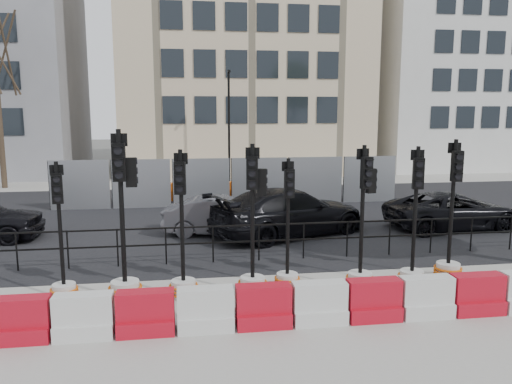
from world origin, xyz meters
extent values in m
plane|color=#51514C|center=(0.00, 0.00, 0.00)|extent=(120.00, 120.00, 0.00)
cube|color=gray|center=(0.00, -3.00, 0.01)|extent=(40.00, 6.00, 0.02)
cube|color=black|center=(0.00, 7.00, 0.01)|extent=(40.00, 14.00, 0.03)
cube|color=gray|center=(0.00, 16.00, 0.01)|extent=(40.00, 4.00, 0.02)
cube|color=beige|center=(2.00, 22.00, 9.00)|extent=(15.00, 10.00, 18.00)
cube|color=silver|center=(17.00, 22.00, 8.00)|extent=(12.00, 9.00, 16.00)
cylinder|color=black|center=(-6.00, 1.20, 0.50)|extent=(0.04, 0.04, 1.00)
cylinder|color=black|center=(-4.80, 1.20, 0.50)|extent=(0.04, 0.04, 1.00)
cylinder|color=black|center=(-3.60, 1.20, 0.50)|extent=(0.04, 0.04, 1.00)
cylinder|color=black|center=(-2.40, 1.20, 0.50)|extent=(0.04, 0.04, 1.00)
cylinder|color=black|center=(-1.20, 1.20, 0.50)|extent=(0.04, 0.04, 1.00)
cylinder|color=black|center=(0.00, 1.20, 0.50)|extent=(0.04, 0.04, 1.00)
cylinder|color=black|center=(1.20, 1.20, 0.50)|extent=(0.04, 0.04, 1.00)
cylinder|color=black|center=(2.40, 1.20, 0.50)|extent=(0.04, 0.04, 1.00)
cylinder|color=black|center=(3.60, 1.20, 0.50)|extent=(0.04, 0.04, 1.00)
cylinder|color=black|center=(4.80, 1.20, 0.50)|extent=(0.04, 0.04, 1.00)
cylinder|color=black|center=(6.00, 1.20, 0.50)|extent=(0.04, 0.04, 1.00)
cylinder|color=black|center=(7.20, 1.20, 0.50)|extent=(0.04, 0.04, 1.00)
cube|color=black|center=(0.00, 1.20, 0.98)|extent=(18.00, 0.04, 0.04)
cube|color=black|center=(0.00, 1.20, 0.55)|extent=(18.00, 0.04, 0.04)
cube|color=gray|center=(-6.00, 9.00, 1.00)|extent=(2.30, 0.05, 2.00)
cylinder|color=black|center=(-7.15, 9.00, 1.00)|extent=(0.05, 0.05, 2.00)
cube|color=gray|center=(-3.60, 9.00, 1.00)|extent=(2.30, 0.05, 2.00)
cylinder|color=black|center=(-4.75, 9.00, 1.00)|extent=(0.05, 0.05, 2.00)
cube|color=gray|center=(-1.20, 9.00, 1.00)|extent=(2.30, 0.05, 2.00)
cylinder|color=black|center=(-2.35, 9.00, 1.00)|extent=(0.05, 0.05, 2.00)
cube|color=gray|center=(1.20, 9.00, 1.00)|extent=(2.30, 0.05, 2.00)
cylinder|color=black|center=(0.05, 9.00, 1.00)|extent=(0.05, 0.05, 2.00)
cube|color=gray|center=(3.60, 9.00, 1.00)|extent=(2.30, 0.05, 2.00)
cylinder|color=black|center=(2.45, 9.00, 1.00)|extent=(0.05, 0.05, 2.00)
cube|color=gray|center=(6.00, 9.00, 1.00)|extent=(2.30, 0.05, 2.00)
cylinder|color=black|center=(4.85, 9.00, 1.00)|extent=(0.05, 0.05, 2.00)
cube|color=#D9480E|center=(-4.00, 10.50, 0.40)|extent=(1.00, 0.40, 0.80)
cube|color=#D9480E|center=(-2.00, 10.50, 0.40)|extent=(1.00, 0.40, 0.80)
cube|color=#D9480E|center=(0.00, 10.50, 0.40)|extent=(1.00, 0.40, 0.80)
cube|color=#D9480E|center=(2.00, 10.50, 0.40)|extent=(1.00, 0.40, 0.80)
cylinder|color=black|center=(0.50, 15.00, 3.00)|extent=(0.12, 0.12, 6.00)
cube|color=black|center=(0.50, 14.75, 5.90)|extent=(0.12, 0.50, 0.12)
cylinder|color=#473828|center=(-11.00, 15.50, 3.15)|extent=(0.28, 0.28, 6.30)
cube|color=red|center=(-4.72, -2.80, 0.15)|extent=(1.00, 0.50, 0.30)
cube|color=red|center=(-4.72, -2.80, 0.55)|extent=(1.00, 0.35, 0.50)
cube|color=silver|center=(-3.67, -2.80, 0.15)|extent=(1.00, 0.50, 0.30)
cube|color=silver|center=(-3.67, -2.80, 0.55)|extent=(1.00, 0.35, 0.50)
cube|color=red|center=(-2.62, -2.80, 0.15)|extent=(1.00, 0.50, 0.30)
cube|color=red|center=(-2.62, -2.80, 0.55)|extent=(1.00, 0.35, 0.50)
cube|color=silver|center=(-1.58, -2.80, 0.15)|extent=(1.00, 0.50, 0.30)
cube|color=silver|center=(-1.58, -2.80, 0.55)|extent=(1.00, 0.35, 0.50)
cube|color=red|center=(-0.52, -2.80, 0.15)|extent=(1.00, 0.50, 0.30)
cube|color=red|center=(-0.52, -2.80, 0.55)|extent=(1.00, 0.35, 0.50)
cube|color=silver|center=(0.53, -2.80, 0.15)|extent=(1.00, 0.50, 0.30)
cube|color=silver|center=(0.53, -2.80, 0.55)|extent=(1.00, 0.35, 0.50)
cube|color=red|center=(1.58, -2.80, 0.15)|extent=(1.00, 0.50, 0.30)
cube|color=red|center=(1.58, -2.80, 0.55)|extent=(1.00, 0.35, 0.50)
cube|color=silver|center=(2.63, -2.80, 0.15)|extent=(1.00, 0.50, 0.30)
cube|color=silver|center=(2.63, -2.80, 0.55)|extent=(1.00, 0.35, 0.50)
cube|color=red|center=(3.67, -2.80, 0.15)|extent=(1.00, 0.50, 0.30)
cube|color=red|center=(3.67, -2.80, 0.55)|extent=(1.00, 0.35, 0.50)
cylinder|color=beige|center=(-4.44, -0.90, 0.18)|extent=(0.48, 0.48, 0.35)
torus|color=#C9530A|center=(-4.44, -0.90, 0.11)|extent=(0.57, 0.57, 0.04)
torus|color=#C9530A|center=(-4.44, -0.90, 0.18)|extent=(0.57, 0.57, 0.04)
torus|color=#C9530A|center=(-4.44, -0.90, 0.25)|extent=(0.57, 0.57, 0.04)
cylinder|color=black|center=(-4.44, -0.90, 1.59)|extent=(0.08, 0.08, 2.65)
cube|color=black|center=(-4.42, -1.01, 2.39)|extent=(0.23, 0.16, 0.62)
cylinder|color=black|center=(-4.41, -1.08, 2.19)|extent=(0.14, 0.07, 0.13)
cylinder|color=black|center=(-4.41, -1.08, 2.39)|extent=(0.14, 0.07, 0.13)
cylinder|color=black|center=(-4.41, -1.08, 2.58)|extent=(0.14, 0.07, 0.13)
cube|color=black|center=(-4.45, -0.85, 2.74)|extent=(0.27, 0.07, 0.21)
cylinder|color=beige|center=(-3.17, -1.14, 0.22)|extent=(0.58, 0.58, 0.43)
torus|color=#C9530A|center=(-3.17, -1.14, 0.13)|extent=(0.70, 0.70, 0.05)
torus|color=#C9530A|center=(-3.17, -1.14, 0.22)|extent=(0.70, 0.70, 0.05)
torus|color=#C9530A|center=(-3.17, -1.14, 0.30)|extent=(0.70, 0.70, 0.05)
cylinder|color=black|center=(-3.17, -1.14, 1.94)|extent=(0.10, 0.10, 3.24)
cube|color=black|center=(-3.16, -1.27, 2.92)|extent=(0.26, 0.16, 0.76)
cylinder|color=black|center=(-3.16, -1.36, 2.68)|extent=(0.16, 0.06, 0.16)
cylinder|color=black|center=(-3.16, -1.36, 2.92)|extent=(0.16, 0.06, 0.16)
cylinder|color=black|center=(-3.16, -1.36, 3.15)|extent=(0.16, 0.06, 0.16)
cube|color=black|center=(-3.17, -1.07, 3.35)|extent=(0.32, 0.04, 0.26)
cube|color=black|center=(-2.95, -1.14, 2.70)|extent=(0.22, 0.14, 0.59)
cylinder|color=beige|center=(-1.97, -1.11, 0.19)|extent=(0.51, 0.51, 0.38)
torus|color=#C9530A|center=(-1.97, -1.11, 0.11)|extent=(0.62, 0.62, 0.05)
torus|color=#C9530A|center=(-1.97, -1.11, 0.19)|extent=(0.62, 0.62, 0.05)
torus|color=#C9530A|center=(-1.97, -1.11, 0.27)|extent=(0.62, 0.62, 0.05)
cylinder|color=black|center=(-1.97, -1.11, 1.72)|extent=(0.09, 0.09, 2.86)
cube|color=black|center=(-1.98, -1.22, 2.57)|extent=(0.25, 0.17, 0.67)
cylinder|color=black|center=(-2.00, -1.29, 2.36)|extent=(0.15, 0.07, 0.14)
cylinder|color=black|center=(-2.00, -1.29, 2.57)|extent=(0.15, 0.07, 0.14)
cylinder|color=black|center=(-2.00, -1.29, 2.78)|extent=(0.15, 0.07, 0.14)
cube|color=black|center=(-1.96, -1.05, 2.95)|extent=(0.29, 0.07, 0.23)
cylinder|color=beige|center=(-0.49, -1.15, 0.20)|extent=(0.53, 0.53, 0.39)
torus|color=#C9530A|center=(-0.49, -1.15, 0.12)|extent=(0.64, 0.64, 0.05)
torus|color=#C9530A|center=(-0.49, -1.15, 0.20)|extent=(0.64, 0.64, 0.05)
torus|color=#C9530A|center=(-0.49, -1.15, 0.28)|extent=(0.64, 0.64, 0.05)
cylinder|color=black|center=(-0.49, -1.15, 1.77)|extent=(0.09, 0.09, 2.95)
cube|color=black|center=(-0.52, -1.27, 2.66)|extent=(0.26, 0.18, 0.69)
cylinder|color=black|center=(-0.53, -1.34, 2.44)|extent=(0.15, 0.08, 0.15)
cylinder|color=black|center=(-0.53, -1.34, 2.66)|extent=(0.15, 0.08, 0.15)
cylinder|color=black|center=(-0.53, -1.34, 2.87)|extent=(0.15, 0.08, 0.15)
cube|color=black|center=(-0.48, -1.09, 3.05)|extent=(0.30, 0.08, 0.24)
cube|color=black|center=(-0.30, -1.19, 2.46)|extent=(0.22, 0.16, 0.54)
cylinder|color=beige|center=(0.32, -0.91, 0.18)|extent=(0.48, 0.48, 0.35)
torus|color=#C9530A|center=(0.32, -0.91, 0.11)|extent=(0.57, 0.57, 0.04)
torus|color=#C9530A|center=(0.32, -0.91, 0.18)|extent=(0.57, 0.57, 0.04)
torus|color=#C9530A|center=(0.32, -0.91, 0.25)|extent=(0.57, 0.57, 0.04)
cylinder|color=black|center=(0.32, -0.91, 1.59)|extent=(0.08, 0.08, 2.65)
cube|color=black|center=(0.32, -1.02, 2.39)|extent=(0.21, 0.13, 0.62)
cylinder|color=black|center=(0.32, -1.09, 2.19)|extent=(0.13, 0.05, 0.13)
cylinder|color=black|center=(0.32, -1.09, 2.39)|extent=(0.13, 0.05, 0.13)
cylinder|color=black|center=(0.32, -1.09, 2.58)|extent=(0.13, 0.05, 0.13)
cube|color=black|center=(0.32, -0.86, 2.74)|extent=(0.27, 0.03, 0.21)
cylinder|color=beige|center=(1.90, -1.18, 0.19)|extent=(0.52, 0.52, 0.39)
torus|color=#C9530A|center=(1.90, -1.18, 0.12)|extent=(0.63, 0.63, 0.05)
torus|color=#C9530A|center=(1.90, -1.18, 0.19)|extent=(0.63, 0.63, 0.05)
torus|color=#C9530A|center=(1.90, -1.18, 0.27)|extent=(0.63, 0.63, 0.05)
cylinder|color=black|center=(1.90, -1.18, 1.75)|extent=(0.09, 0.09, 2.91)
cube|color=black|center=(1.93, -1.30, 2.62)|extent=(0.26, 0.18, 0.68)
cylinder|color=black|center=(1.94, -1.37, 2.41)|extent=(0.15, 0.08, 0.15)
cylinder|color=black|center=(1.94, -1.37, 2.62)|extent=(0.15, 0.08, 0.15)
cylinder|color=black|center=(1.94, -1.37, 2.83)|extent=(0.15, 0.08, 0.15)
cube|color=black|center=(1.89, -1.13, 3.01)|extent=(0.29, 0.09, 0.23)
cube|color=black|center=(2.09, -1.14, 2.43)|extent=(0.22, 0.16, 0.53)
cylinder|color=beige|center=(3.11, -1.21, 0.19)|extent=(0.52, 0.52, 0.38)
torus|color=#C9530A|center=(3.11, -1.21, 0.12)|extent=(0.62, 0.62, 0.05)
torus|color=#C9530A|center=(3.11, -1.21, 0.19)|extent=(0.62, 0.62, 0.05)
torus|color=#C9530A|center=(3.11, -1.21, 0.27)|extent=(0.62, 0.62, 0.05)
cylinder|color=black|center=(3.11, -1.21, 1.73)|extent=(0.09, 0.09, 2.88)
cube|color=black|center=(3.08, -1.32, 2.59)|extent=(0.26, 0.19, 0.67)
cylinder|color=black|center=(3.06, -1.40, 2.38)|extent=(0.15, 0.08, 0.14)
cylinder|color=black|center=(3.06, -1.40, 2.59)|extent=(0.15, 0.08, 0.14)
cylinder|color=black|center=(3.06, -1.40, 2.80)|extent=(0.15, 0.08, 0.14)
cube|color=black|center=(3.12, -1.15, 2.97)|extent=(0.29, 0.10, 0.23)
cylinder|color=beige|center=(4.18, -0.84, 0.20)|extent=(0.54, 0.54, 0.40)
torus|color=#C9530A|center=(4.18, -0.84, 0.12)|extent=(0.65, 0.65, 0.05)
torus|color=#C9530A|center=(4.18, -0.84, 0.20)|extent=(0.65, 0.65, 0.05)
torus|color=#C9530A|center=(4.18, -0.84, 0.28)|extent=(0.65, 0.65, 0.05)
cylinder|color=black|center=(4.18, -0.84, 1.79)|extent=(0.09, 0.09, 2.99)
cube|color=black|center=(4.17, -0.96, 2.69)|extent=(0.25, 0.16, 0.70)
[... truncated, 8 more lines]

